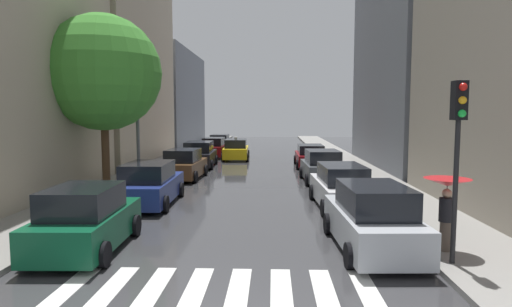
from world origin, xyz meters
The scene contains 20 objects.
ground_plane centered at (0.00, 24.00, -0.02)m, with size 28.00×72.00×0.04m, color #353538.
sidewalk_left centered at (-6.50, 24.00, 0.07)m, with size 3.00×72.00×0.15m, color gray.
sidewalk_right centered at (6.50, 24.00, 0.07)m, with size 3.00×72.00×0.15m, color gray.
crosswalk_stripes centered at (0.00, 2.42, 0.01)m, with size 6.75×2.20×0.01m.
building_left_far centered at (-11.00, 43.16, 5.29)m, with size 6.00×17.31×10.59m, color slate.
parked_car_left_nearest centered at (-3.86, 4.77, 0.82)m, with size 2.17×4.16×1.77m.
parked_car_left_second centered at (-3.84, 10.72, 0.80)m, with size 2.21×4.72×1.72m.
parked_car_left_third centered at (-3.82, 17.49, 0.79)m, with size 2.22×4.17×1.69m.
parked_car_left_fourth centered at (-3.87, 22.95, 0.82)m, with size 2.27×4.61×1.75m.
parked_car_left_fifth centered at (-3.73, 29.47, 0.77)m, with size 2.12×4.32×1.65m.
parked_car_left_sixth centered at (-3.93, 35.26, 0.76)m, with size 2.09×4.24×1.62m.
parked_car_right_nearest centered at (3.86, 5.13, 0.84)m, with size 2.21×4.61×1.81m.
parked_car_right_second centered at (3.84, 10.38, 0.80)m, with size 2.17×4.82×1.71m.
parked_car_right_third centered at (3.83, 16.71, 0.80)m, with size 2.25×4.18×1.73m.
parked_car_right_fourth centered at (3.76, 23.27, 0.73)m, with size 2.08×4.62×1.53m.
taxi_midroad centered at (-1.75, 27.70, 0.76)m, with size 2.18×4.44×1.81m.
pedestrian_foreground centered at (5.63, 4.66, 1.60)m, with size 1.17×1.17×1.89m.
street_tree_left centered at (-6.71, 13.55, 5.55)m, with size 5.37×5.37×8.10m.
traffic_light_right_corner centered at (5.45, 3.72, 3.29)m, with size 0.30×0.42×4.30m.
lamp_post_left centered at (-5.55, 14.83, 3.93)m, with size 0.60×0.28×6.52m.
Camera 1 is at (1.15, -6.45, 3.72)m, focal length 30.35 mm.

